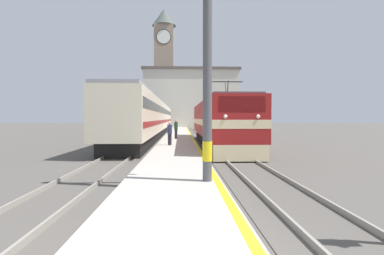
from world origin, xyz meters
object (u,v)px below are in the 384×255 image
object	(u,v)px
passenger_train	(153,118)
person_on_platform	(176,129)
clock_tower	(164,64)
locomotive_train	(218,123)
catenary_mast	(210,37)
second_waiting_passenger	(170,133)

from	to	relation	value
passenger_train	person_on_platform	xyz separation A→B (m)	(2.99, -9.73, -1.01)
passenger_train	clock_tower	distance (m)	40.78
locomotive_train	person_on_platform	size ratio (longest dim) A/B	11.04
catenary_mast	person_on_platform	bearing A→B (deg)	94.02
passenger_train	second_waiting_passenger	xyz separation A→B (m)	(2.65, -16.11, -1.07)
locomotive_train	person_on_platform	world-z (taller)	locomotive_train
locomotive_train	catenary_mast	xyz separation A→B (m)	(-2.10, -14.96, 2.79)
catenary_mast	second_waiting_passenger	distance (m)	12.62
person_on_platform	catenary_mast	bearing A→B (deg)	-85.98
second_waiting_passenger	catenary_mast	bearing A→B (deg)	-82.27
catenary_mast	person_on_platform	distance (m)	18.76
person_on_platform	passenger_train	bearing A→B (deg)	107.08
person_on_platform	second_waiting_passenger	bearing A→B (deg)	-93.04
clock_tower	catenary_mast	bearing A→B (deg)	-85.73
locomotive_train	passenger_train	size ratio (longest dim) A/B	0.44
clock_tower	person_on_platform	bearing A→B (deg)	-85.63
passenger_train	clock_tower	size ratio (longest dim) A/B	1.48
clock_tower	passenger_train	bearing A→B (deg)	-88.97
locomotive_train	second_waiting_passenger	distance (m)	4.79
catenary_mast	clock_tower	distance (m)	67.72
catenary_mast	clock_tower	bearing A→B (deg)	94.27
catenary_mast	locomotive_train	bearing A→B (deg)	82.02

